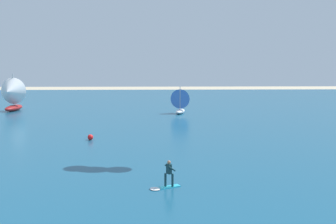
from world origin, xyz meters
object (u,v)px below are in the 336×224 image
at_px(sailboat_mid_right, 11,94).
at_px(sailboat_far_left, 181,101).
at_px(marker_buoy, 90,137).
at_px(kitesurfer, 166,178).

bearing_deg(sailboat_mid_right, sailboat_far_left, -5.99).
bearing_deg(marker_buoy, kitesurfer, -65.01).
distance_m(kitesurfer, marker_buoy, 16.58).
bearing_deg(sailboat_mid_right, kitesurfer, -59.16).
bearing_deg(sailboat_far_left, sailboat_mid_right, 174.01).
height_order(sailboat_mid_right, sailboat_far_left, sailboat_mid_right).
distance_m(sailboat_far_left, marker_buoy, 22.26).
relative_size(sailboat_mid_right, sailboat_far_left, 1.43).
relative_size(kitesurfer, marker_buoy, 3.68).
xyz_separation_m(kitesurfer, marker_buoy, (-7.01, 15.03, -0.33)).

